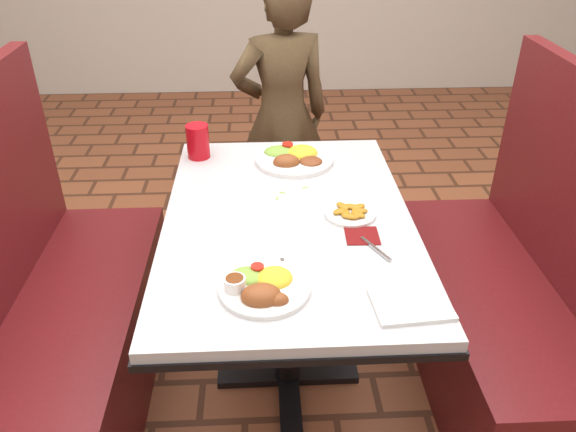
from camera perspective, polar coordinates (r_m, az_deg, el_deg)
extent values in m
plane|color=brown|center=(2.30, 0.00, -16.17)|extent=(7.00, 7.00, 0.00)
cube|color=silver|center=(1.84, 0.00, -0.47)|extent=(0.80, 1.20, 0.03)
cube|color=black|center=(1.85, 0.00, -1.19)|extent=(0.81, 1.21, 0.02)
cylinder|color=black|center=(2.06, 0.00, -9.40)|extent=(0.10, 0.10, 0.69)
cube|color=black|center=(2.29, 0.00, -15.92)|extent=(0.55, 0.08, 0.03)
cube|color=black|center=(2.29, 0.00, -15.92)|extent=(0.08, 0.55, 0.03)
cube|color=maroon|center=(2.25, -19.94, -12.05)|extent=(0.45, 1.20, 0.45)
cube|color=maroon|center=(2.30, 19.38, -10.78)|extent=(0.45, 1.20, 0.45)
cube|color=maroon|center=(2.13, 27.09, -0.47)|extent=(0.06, 1.20, 0.95)
imported|color=brown|center=(2.81, -0.66, 10.00)|extent=(0.56, 0.43, 1.36)
cylinder|color=white|center=(1.51, -2.40, -7.34)|extent=(0.25, 0.25, 0.01)
ellipsoid|color=yellow|center=(1.51, -1.41, -5.68)|extent=(0.10, 0.10, 0.05)
ellipsoid|color=#87B247|center=(1.53, -4.16, -5.64)|extent=(0.10, 0.08, 0.03)
cylinder|color=red|center=(1.54, -3.14, -5.14)|extent=(0.04, 0.04, 0.01)
ellipsoid|color=#954E26|center=(1.44, -2.77, -7.41)|extent=(0.11, 0.08, 0.06)
ellipsoid|color=#954E26|center=(1.44, -1.11, -8.06)|extent=(0.06, 0.04, 0.04)
cylinder|color=white|center=(1.49, -5.43, -6.86)|extent=(0.06, 0.06, 0.04)
cylinder|color=#642F13|center=(1.48, -5.46, -6.33)|extent=(0.05, 0.05, 0.00)
cylinder|color=white|center=(2.18, 0.64, 5.74)|extent=(0.30, 0.30, 0.02)
ellipsoid|color=yellow|center=(2.20, 1.46, 7.04)|extent=(0.12, 0.12, 0.05)
ellipsoid|color=#87B247|center=(2.22, -0.88, 6.98)|extent=(0.12, 0.10, 0.04)
cylinder|color=red|center=(2.24, -0.05, 7.30)|extent=(0.04, 0.04, 0.01)
ellipsoid|color=brown|center=(2.14, 2.35, 5.91)|extent=(0.09, 0.09, 0.03)
ellipsoid|color=#954E26|center=(2.12, -0.17, 6.08)|extent=(0.10, 0.08, 0.06)
cylinder|color=white|center=(1.84, 6.32, 0.23)|extent=(0.17, 0.17, 0.01)
cube|color=#610E0F|center=(1.74, 7.53, -2.00)|extent=(0.11, 0.11, 0.00)
cube|color=silver|center=(1.68, 8.88, -3.27)|extent=(0.07, 0.13, 0.00)
cylinder|color=red|center=(2.23, -9.13, 7.50)|extent=(0.09, 0.09, 0.13)
cube|color=white|center=(1.49, 12.39, -8.75)|extent=(0.21, 0.16, 0.01)
cube|color=silver|center=(1.54, -0.53, -6.17)|extent=(0.01, 0.17, 0.00)
cube|color=silver|center=(1.49, -2.64, -7.86)|extent=(0.08, 0.12, 0.00)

